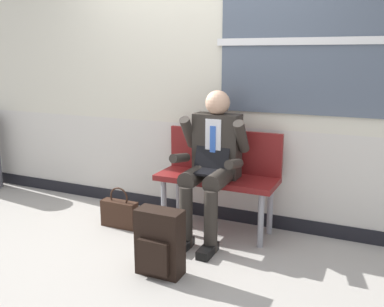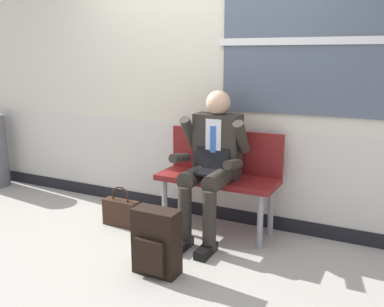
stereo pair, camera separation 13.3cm
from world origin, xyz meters
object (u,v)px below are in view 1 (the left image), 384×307
Objects in this scene: person_seated at (211,161)px; handbag at (119,213)px; backpack at (159,243)px; bench_with_person at (219,171)px.

handbag is at bearing -170.08° from person_seated.
person_seated is 1.02m from handbag.
person_seated reaches higher than backpack.
backpack is (-0.09, -0.95, -0.31)m from bench_with_person.
bench_with_person is at bearing 22.06° from handbag.
person_seated is at bearing -90.00° from bench_with_person.
handbag is (-0.85, -0.34, -0.41)m from bench_with_person.
handbag is (-0.85, -0.15, -0.55)m from person_seated.
bench_with_person is 2.17× the size of backpack.
handbag is at bearing 141.28° from backpack.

